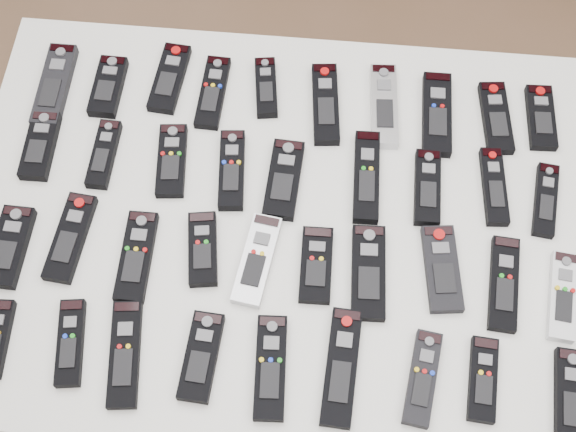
# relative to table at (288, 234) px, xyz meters

# --- Properties ---
(ground) EXTENTS (4.00, 4.00, 0.00)m
(ground) POSITION_rel_table_xyz_m (-0.12, -0.08, -0.72)
(ground) COLOR brown
(ground) RESTS_ON ground
(table) EXTENTS (1.25, 0.88, 0.78)m
(table) POSITION_rel_table_xyz_m (0.00, 0.00, 0.00)
(table) COLOR white
(table) RESTS_ON ground
(remote_0) EXTENTS (0.06, 0.20, 0.02)m
(remote_0) POSITION_rel_table_xyz_m (-0.51, 0.26, 0.07)
(remote_0) COLOR black
(remote_0) RESTS_ON table
(remote_1) EXTENTS (0.06, 0.14, 0.02)m
(remote_1) POSITION_rel_table_xyz_m (-0.40, 0.27, 0.07)
(remote_1) COLOR black
(remote_1) RESTS_ON table
(remote_2) EXTENTS (0.07, 0.17, 0.02)m
(remote_2) POSITION_rel_table_xyz_m (-0.28, 0.30, 0.07)
(remote_2) COLOR black
(remote_2) RESTS_ON table
(remote_3) EXTENTS (0.05, 0.17, 0.02)m
(remote_3) POSITION_rel_table_xyz_m (-0.18, 0.28, 0.07)
(remote_3) COLOR black
(remote_3) RESTS_ON table
(remote_4) EXTENTS (0.06, 0.14, 0.02)m
(remote_4) POSITION_rel_table_xyz_m (-0.07, 0.30, 0.07)
(remote_4) COLOR black
(remote_4) RESTS_ON table
(remote_5) EXTENTS (0.07, 0.19, 0.02)m
(remote_5) POSITION_rel_table_xyz_m (0.05, 0.27, 0.07)
(remote_5) COLOR black
(remote_5) RESTS_ON table
(remote_6) EXTENTS (0.07, 0.20, 0.02)m
(remote_6) POSITION_rel_table_xyz_m (0.17, 0.27, 0.07)
(remote_6) COLOR #B7B7BC
(remote_6) RESTS_ON table
(remote_7) EXTENTS (0.06, 0.19, 0.02)m
(remote_7) POSITION_rel_table_xyz_m (0.28, 0.26, 0.07)
(remote_7) COLOR black
(remote_7) RESTS_ON table
(remote_8) EXTENTS (0.07, 0.17, 0.02)m
(remote_8) POSITION_rel_table_xyz_m (0.40, 0.26, 0.07)
(remote_8) COLOR black
(remote_8) RESTS_ON table
(remote_9) EXTENTS (0.06, 0.15, 0.02)m
(remote_9) POSITION_rel_table_xyz_m (0.49, 0.27, 0.07)
(remote_9) COLOR black
(remote_9) RESTS_ON table
(remote_10) EXTENTS (0.06, 0.15, 0.02)m
(remote_10) POSITION_rel_table_xyz_m (-0.51, 0.11, 0.07)
(remote_10) COLOR black
(remote_10) RESTS_ON table
(remote_11) EXTENTS (0.05, 0.15, 0.02)m
(remote_11) POSITION_rel_table_xyz_m (-0.38, 0.11, 0.07)
(remote_11) COLOR black
(remote_11) RESTS_ON table
(remote_12) EXTENTS (0.07, 0.16, 0.02)m
(remote_12) POSITION_rel_table_xyz_m (-0.24, 0.11, 0.07)
(remote_12) COLOR black
(remote_12) RESTS_ON table
(remote_13) EXTENTS (0.06, 0.17, 0.02)m
(remote_13) POSITION_rel_table_xyz_m (-0.12, 0.09, 0.07)
(remote_13) COLOR black
(remote_13) RESTS_ON table
(remote_14) EXTENTS (0.07, 0.17, 0.02)m
(remote_14) POSITION_rel_table_xyz_m (-0.02, 0.08, 0.07)
(remote_14) COLOR black
(remote_14) RESTS_ON table
(remote_15) EXTENTS (0.05, 0.20, 0.02)m
(remote_15) POSITION_rel_table_xyz_m (0.14, 0.10, 0.07)
(remote_15) COLOR black
(remote_15) RESTS_ON table
(remote_16) EXTENTS (0.05, 0.16, 0.02)m
(remote_16) POSITION_rel_table_xyz_m (0.26, 0.09, 0.07)
(remote_16) COLOR black
(remote_16) RESTS_ON table
(remote_17) EXTENTS (0.05, 0.17, 0.02)m
(remote_17) POSITION_rel_table_xyz_m (0.39, 0.10, 0.07)
(remote_17) COLOR black
(remote_17) RESTS_ON table
(remote_18) EXTENTS (0.06, 0.16, 0.02)m
(remote_18) POSITION_rel_table_xyz_m (0.49, 0.08, 0.07)
(remote_18) COLOR black
(remote_18) RESTS_ON table
(remote_19) EXTENTS (0.06, 0.16, 0.02)m
(remote_19) POSITION_rel_table_xyz_m (-0.51, -0.11, 0.07)
(remote_19) COLOR black
(remote_19) RESTS_ON table
(remote_20) EXTENTS (0.07, 0.18, 0.02)m
(remote_20) POSITION_rel_table_xyz_m (-0.40, -0.08, 0.07)
(remote_20) COLOR black
(remote_20) RESTS_ON table
(remote_21) EXTENTS (0.06, 0.18, 0.02)m
(remote_21) POSITION_rel_table_xyz_m (-0.27, -0.10, 0.07)
(remote_21) COLOR black
(remote_21) RESTS_ON table
(remote_22) EXTENTS (0.07, 0.15, 0.02)m
(remote_22) POSITION_rel_table_xyz_m (-0.15, -0.08, 0.07)
(remote_22) COLOR black
(remote_22) RESTS_ON table
(remote_23) EXTENTS (0.08, 0.19, 0.02)m
(remote_23) POSITION_rel_table_xyz_m (-0.05, -0.09, 0.07)
(remote_23) COLOR #B7B7BC
(remote_23) RESTS_ON table
(remote_24) EXTENTS (0.06, 0.15, 0.02)m
(remote_24) POSITION_rel_table_xyz_m (0.06, -0.09, 0.07)
(remote_24) COLOR black
(remote_24) RESTS_ON table
(remote_25) EXTENTS (0.07, 0.19, 0.02)m
(remote_25) POSITION_rel_table_xyz_m (0.16, -0.10, 0.07)
(remote_25) COLOR black
(remote_25) RESTS_ON table
(remote_26) EXTENTS (0.08, 0.17, 0.02)m
(remote_26) POSITION_rel_table_xyz_m (0.29, -0.08, 0.07)
(remote_26) COLOR black
(remote_26) RESTS_ON table
(remote_27) EXTENTS (0.06, 0.19, 0.02)m
(remote_27) POSITION_rel_table_xyz_m (0.40, -0.10, 0.07)
(remote_27) COLOR black
(remote_27) RESTS_ON table
(remote_28) EXTENTS (0.06, 0.17, 0.02)m
(remote_28) POSITION_rel_table_xyz_m (0.51, -0.11, 0.07)
(remote_28) COLOR silver
(remote_28) RESTS_ON table
(remote_30) EXTENTS (0.06, 0.16, 0.02)m
(remote_30) POSITION_rel_table_xyz_m (-0.36, -0.28, 0.07)
(remote_30) COLOR black
(remote_30) RESTS_ON table
(remote_31) EXTENTS (0.07, 0.20, 0.02)m
(remote_31) POSITION_rel_table_xyz_m (-0.26, -0.29, 0.07)
(remote_31) COLOR black
(remote_31) RESTS_ON table
(remote_32) EXTENTS (0.06, 0.16, 0.02)m
(remote_32) POSITION_rel_table_xyz_m (-0.13, -0.28, 0.07)
(remote_32) COLOR black
(remote_32) RESTS_ON table
(remote_33) EXTENTS (0.06, 0.19, 0.02)m
(remote_33) POSITION_rel_table_xyz_m (-0.00, -0.29, 0.07)
(remote_33) COLOR black
(remote_33) RESTS_ON table
(remote_34) EXTENTS (0.06, 0.21, 0.02)m
(remote_34) POSITION_rel_table_xyz_m (0.12, -0.28, 0.07)
(remote_34) COLOR black
(remote_34) RESTS_ON table
(remote_35) EXTENTS (0.07, 0.17, 0.02)m
(remote_35) POSITION_rel_table_xyz_m (0.26, -0.29, 0.07)
(remote_35) COLOR black
(remote_35) RESTS_ON table
(remote_36) EXTENTS (0.06, 0.15, 0.02)m
(remote_36) POSITION_rel_table_xyz_m (0.36, -0.28, 0.07)
(remote_36) COLOR black
(remote_36) RESTS_ON table
(remote_37) EXTENTS (0.06, 0.17, 0.02)m
(remote_37) POSITION_rel_table_xyz_m (0.51, -0.30, 0.07)
(remote_37) COLOR black
(remote_37) RESTS_ON table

